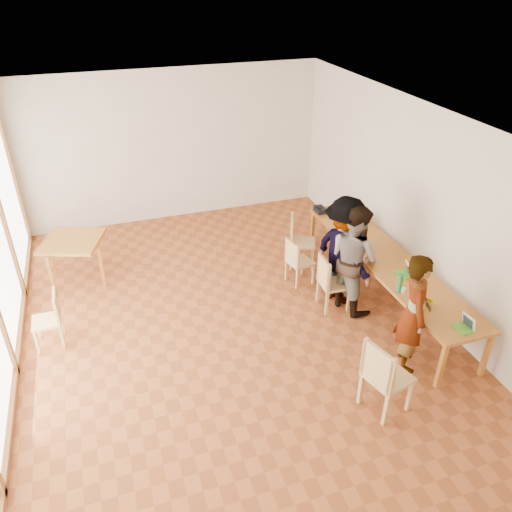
{
  "coord_description": "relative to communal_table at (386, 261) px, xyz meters",
  "views": [
    {
      "loc": [
        -1.49,
        -5.61,
        4.7
      ],
      "look_at": [
        0.43,
        0.1,
        1.1
      ],
      "focal_mm": 35.0,
      "sensor_mm": 36.0,
      "label": 1
    }
  ],
  "objects": [
    {
      "name": "chair_mid",
      "position": [
        -0.93,
        0.05,
        -0.15
      ],
      "size": [
        0.44,
        0.44,
        0.48
      ],
      "rotation": [
        0.0,
        0.0,
        -0.06
      ],
      "color": "#DBB26D",
      "rests_on": "ground"
    },
    {
      "name": "pink_phone",
      "position": [
        -0.08,
        1.59,
        0.05
      ],
      "size": [
        0.05,
        0.1,
        0.01
      ],
      "primitive_type": "cube",
      "color": "#D13F69",
      "rests_on": "communal_table"
    },
    {
      "name": "wall_back",
      "position": [
        -2.5,
        4.04,
        0.8
      ],
      "size": [
        6.0,
        0.1,
        3.0
      ],
      "primitive_type": "cube",
      "color": "beige",
      "rests_on": "ground"
    },
    {
      "name": "person_near",
      "position": [
        -0.48,
        -1.43,
        0.14
      ],
      "size": [
        0.62,
        0.73,
        1.68
      ],
      "primitive_type": "imported",
      "rotation": [
        0.0,
        0.0,
        1.15
      ],
      "color": "gray",
      "rests_on": "ground"
    },
    {
      "name": "communal_table",
      "position": [
        0.0,
        0.0,
        0.0
      ],
      "size": [
        0.8,
        4.0,
        0.75
      ],
      "color": "#AA6625",
      "rests_on": "ground"
    },
    {
      "name": "laptop_far",
      "position": [
        0.1,
        1.11,
        0.11
      ],
      "size": [
        0.26,
        0.29,
        0.22
      ],
      "rotation": [
        0.0,
        0.0,
        -0.16
      ],
      "color": "#4EA927",
      "rests_on": "communal_table"
    },
    {
      "name": "wall_right",
      "position": [
        0.5,
        0.04,
        0.8
      ],
      "size": [
        0.1,
        8.0,
        3.0
      ],
      "primitive_type": "cube",
      "color": "beige",
      "rests_on": "ground"
    },
    {
      "name": "clear_glass",
      "position": [
        -0.31,
        1.77,
        0.09
      ],
      "size": [
        0.07,
        0.07,
        0.09
      ],
      "primitive_type": "cylinder",
      "color": "silver",
      "rests_on": "communal_table"
    },
    {
      "name": "yellow_mug",
      "position": [
        -0.16,
        -1.27,
        0.1
      ],
      "size": [
        0.17,
        0.17,
        0.1
      ],
      "primitive_type": "imported",
      "rotation": [
        0.0,
        0.0,
        -0.36
      ],
      "color": "#C2BE0B",
      "rests_on": "communal_table"
    },
    {
      "name": "chair_far",
      "position": [
        -1.14,
        0.84,
        -0.21
      ],
      "size": [
        0.45,
        0.45,
        0.43
      ],
      "rotation": [
        0.0,
        0.0,
        0.2
      ],
      "color": "#DBB26D",
      "rests_on": "ground"
    },
    {
      "name": "side_table",
      "position": [
        -4.58,
        2.15,
        -0.03
      ],
      "size": [
        0.9,
        0.9,
        0.75
      ],
      "rotation": [
        0.0,
        0.0,
        -0.34
      ],
      "color": "#AA6625",
      "rests_on": "ground"
    },
    {
      "name": "laptop_mid",
      "position": [
        -0.01,
        -0.5,
        0.1
      ],
      "size": [
        0.26,
        0.28,
        0.2
      ],
      "rotation": [
        0.0,
        0.0,
        -0.32
      ],
      "color": "#4EA927",
      "rests_on": "communal_table"
    },
    {
      "name": "chair_near",
      "position": [
        -1.26,
        -2.02,
        -0.08
      ],
      "size": [
        0.58,
        0.58,
        0.54
      ],
      "rotation": [
        0.0,
        0.0,
        0.27
      ],
      "color": "#DBB26D",
      "rests_on": "ground"
    },
    {
      "name": "chair_spare",
      "position": [
        -4.91,
        0.52,
        -0.2
      ],
      "size": [
        0.38,
        0.38,
        0.44
      ],
      "rotation": [
        0.0,
        0.0,
        3.15
      ],
      "color": "#DBB26D",
      "rests_on": "ground"
    },
    {
      "name": "ceiling",
      "position": [
        -2.5,
        0.04,
        2.32
      ],
      "size": [
        6.0,
        8.0,
        0.04
      ],
      "primitive_type": "cube",
      "color": "white",
      "rests_on": "wall_back"
    },
    {
      "name": "ground",
      "position": [
        -2.5,
        0.04,
        -0.7
      ],
      "size": [
        8.0,
        8.0,
        0.0
      ],
      "primitive_type": "plane",
      "color": "#9D5026",
      "rests_on": "ground"
    },
    {
      "name": "green_bottle",
      "position": [
        -0.32,
        -0.84,
        0.19
      ],
      "size": [
        0.07,
        0.07,
        0.28
      ],
      "primitive_type": "cylinder",
      "color": "#1A6F37",
      "rests_on": "communal_table"
    },
    {
      "name": "person_mid",
      "position": [
        -0.57,
        0.01,
        0.15
      ],
      "size": [
        0.85,
        0.98,
        1.71
      ],
      "primitive_type": "imported",
      "rotation": [
        0.0,
        0.0,
        1.84
      ],
      "color": "gray",
      "rests_on": "ground"
    },
    {
      "name": "laptop_near",
      "position": [
        0.02,
        -1.8,
        0.1
      ],
      "size": [
        0.21,
        0.24,
        0.19
      ],
      "rotation": [
        0.0,
        0.0,
        0.07
      ],
      "color": "#4EA927",
      "rests_on": "communal_table"
    },
    {
      "name": "chair_empty",
      "position": [
        -0.9,
        1.39,
        -0.13
      ],
      "size": [
        0.57,
        0.57,
        0.5
      ],
      "rotation": [
        0.0,
        0.0,
        -0.41
      ],
      "color": "#DBB26D",
      "rests_on": "ground"
    },
    {
      "name": "person_far",
      "position": [
        -0.65,
        0.19,
        0.18
      ],
      "size": [
        0.89,
        1.26,
        1.76
      ],
      "primitive_type": "imported",
      "rotation": [
        0.0,
        0.0,
        1.79
      ],
      "color": "gray",
      "rests_on": "ground"
    },
    {
      "name": "condiment_cup",
      "position": [
        -0.27,
        -0.86,
        0.08
      ],
      "size": [
        0.08,
        0.08,
        0.06
      ],
      "primitive_type": "cylinder",
      "color": "white",
      "rests_on": "communal_table"
    },
    {
      "name": "black_pouch",
      "position": [
        -0.28,
        1.81,
        0.09
      ],
      "size": [
        0.16,
        0.26,
        0.09
      ],
      "primitive_type": "cube",
      "color": "black",
      "rests_on": "communal_table"
    },
    {
      "name": "wall_front",
      "position": [
        -2.5,
        -3.96,
        0.8
      ],
      "size": [
        6.0,
        0.1,
        3.0
      ],
      "primitive_type": "cube",
      "color": "beige",
      "rests_on": "ground"
    }
  ]
}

